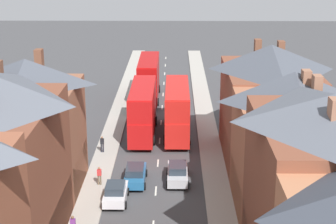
{
  "coord_description": "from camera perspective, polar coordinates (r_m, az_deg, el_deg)",
  "views": [
    {
      "loc": [
        1.51,
        -12.33,
        19.97
      ],
      "look_at": [
        0.84,
        44.13,
        2.46
      ],
      "focal_mm": 60.0,
      "sensor_mm": 36.0,
      "label": 1
    }
  ],
  "objects": [
    {
      "name": "car_mid_white",
      "position": [
        74.75,
        -2.88,
        2.36
      ],
      "size": [
        1.9,
        3.86,
        1.61
      ],
      "color": "#B7BABF",
      "rests_on": "ground"
    },
    {
      "name": "pavement_left",
      "position": [
        54.52,
        -6.35,
        -4.29
      ],
      "size": [
        2.2,
        104.0,
        0.14
      ],
      "primitive_type": "cube",
      "color": "#A8A399",
      "rests_on": "ground"
    },
    {
      "name": "pavement_right",
      "position": [
        54.24,
        4.44,
        -4.35
      ],
      "size": [
        2.2,
        104.0,
        0.14
      ],
      "primitive_type": "cube",
      "color": "#A8A399",
      "rests_on": "ground"
    },
    {
      "name": "double_decker_bus_mid_street",
      "position": [
        58.73,
        -2.59,
        0.23
      ],
      "size": [
        2.74,
        10.8,
        5.3
      ],
      "color": "red",
      "rests_on": "ground"
    },
    {
      "name": "centre_line_dashes",
      "position": [
        52.31,
        -1.03,
        -5.21
      ],
      "size": [
        0.14,
        97.8,
        0.01
      ],
      "color": "silver",
      "rests_on": "ground"
    },
    {
      "name": "car_parked_left_b",
      "position": [
        44.81,
        -5.35,
        -8.17
      ],
      "size": [
        1.9,
        3.9,
        1.59
      ],
      "color": "silver",
      "rests_on": "ground"
    },
    {
      "name": "car_parked_right_a",
      "position": [
        47.99,
        -3.35,
        -6.34
      ],
      "size": [
        1.9,
        4.44,
        1.59
      ],
      "color": "#236093",
      "rests_on": "ground"
    },
    {
      "name": "double_decker_bus_far_approaching",
      "position": [
        72.14,
        -1.98,
        3.47
      ],
      "size": [
        2.74,
        10.8,
        5.3
      ],
      "color": "#B70F0F",
      "rests_on": "ground"
    },
    {
      "name": "terrace_row_right",
      "position": [
        32.25,
        16.46,
        -9.92
      ],
      "size": [
        8.0,
        55.97,
        12.77
      ],
      "color": "#935138",
      "rests_on": "ground"
    },
    {
      "name": "car_near_silver",
      "position": [
        48.15,
        0.97,
        -6.18
      ],
      "size": [
        1.9,
        4.38,
        1.67
      ],
      "color": "#B7BABF",
      "rests_on": "ground"
    },
    {
      "name": "pedestrian_far_left",
      "position": [
        47.59,
        -6.99,
        -6.35
      ],
      "size": [
        0.36,
        0.22,
        1.61
      ],
      "color": "brown",
      "rests_on": "pavement_left"
    },
    {
      "name": "double_decker_bus_lead",
      "position": [
        58.81,
        0.92,
        0.27
      ],
      "size": [
        2.74,
        10.8,
        5.3
      ],
      "color": "red",
      "rests_on": "ground"
    },
    {
      "name": "pedestrian_far_right",
      "position": [
        54.61,
        -6.71,
        -3.18
      ],
      "size": [
        0.36,
        0.22,
        1.61
      ],
      "color": "#23232D",
      "rests_on": "pavement_left"
    },
    {
      "name": "car_parked_left_a",
      "position": [
        67.47,
        -3.27,
        0.71
      ],
      "size": [
        1.9,
        4.55,
        1.63
      ],
      "color": "black",
      "rests_on": "ground"
    }
  ]
}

